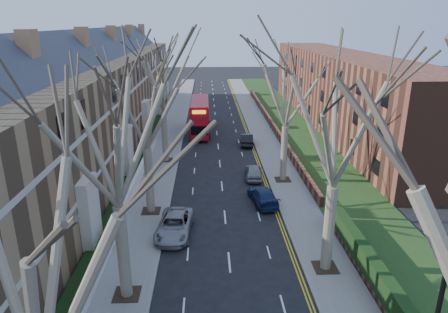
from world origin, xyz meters
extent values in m
cube|color=slate|center=(-6.00, 39.00, 0.06)|extent=(3.00, 102.00, 0.12)
cube|color=slate|center=(6.00, 39.00, 0.06)|extent=(3.00, 102.00, 0.12)
cube|color=#8F6D49|center=(-13.80, 31.00, 5.00)|extent=(9.00, 78.00, 10.00)
cube|color=#32333D|center=(-13.80, 31.00, 11.00)|extent=(4.67, 78.00, 4.67)
cube|color=beige|center=(-9.35, 31.00, 3.50)|extent=(0.12, 78.00, 0.35)
cube|color=beige|center=(-9.35, 31.00, 7.00)|extent=(0.12, 78.00, 0.35)
cube|color=brown|center=(17.50, 43.00, 5.00)|extent=(8.00, 54.00, 10.00)
cube|color=brown|center=(7.70, 43.00, 0.57)|extent=(0.35, 54.00, 0.90)
cube|color=white|center=(-7.65, 31.00, 0.62)|extent=(0.30, 78.00, 1.00)
cube|color=#1C3A15|center=(10.50, 39.00, 0.15)|extent=(6.00, 102.00, 0.06)
cube|color=black|center=(5.00, -3.50, 8.12)|extent=(0.18, 0.50, 0.22)
cylinder|color=#6D614D|center=(-5.70, 6.00, 2.75)|extent=(0.64, 0.64, 5.25)
cube|color=#2D2116|center=(-5.70, 6.00, 0.14)|extent=(1.40, 1.40, 0.05)
cylinder|color=#6D614D|center=(-5.70, 16.00, 2.66)|extent=(0.64, 0.64, 5.07)
cube|color=#2D2116|center=(-5.70, 16.00, 0.14)|extent=(1.40, 1.40, 0.05)
cylinder|color=#6D614D|center=(-5.70, 28.00, 2.75)|extent=(0.60, 0.60, 5.25)
cube|color=#2D2116|center=(-5.70, 28.00, 0.14)|extent=(1.40, 1.40, 0.05)
cylinder|color=#6D614D|center=(5.70, 8.00, 2.75)|extent=(0.64, 0.64, 5.25)
cube|color=#2D2116|center=(5.70, 8.00, 0.14)|extent=(1.40, 1.40, 0.05)
cylinder|color=#6D614D|center=(5.70, 22.00, 2.66)|extent=(0.60, 0.60, 5.07)
cube|color=#2D2116|center=(5.70, 22.00, 0.14)|extent=(1.40, 1.40, 0.05)
cube|color=#A70B19|center=(-2.22, 39.30, 1.37)|extent=(2.32, 10.15, 2.03)
cube|color=#A70B19|center=(-2.22, 39.30, 3.30)|extent=(2.32, 9.65, 1.85)
cube|color=black|center=(-2.22, 39.30, 1.78)|extent=(2.34, 9.34, 0.83)
cube|color=black|center=(-2.22, 39.30, 3.40)|extent=(2.34, 9.14, 0.83)
imported|color=gray|center=(-3.61, 12.60, 0.69)|extent=(2.69, 5.14, 1.38)
imported|color=#15254C|center=(3.20, 17.32, 0.64)|extent=(2.39, 4.64, 1.29)
imported|color=gray|center=(3.06, 22.82, 0.66)|extent=(1.82, 3.97, 1.32)
imported|color=black|center=(3.45, 33.56, 0.68)|extent=(1.75, 4.22, 1.36)
camera|label=1|loc=(-1.23, -12.19, 14.12)|focal=32.00mm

